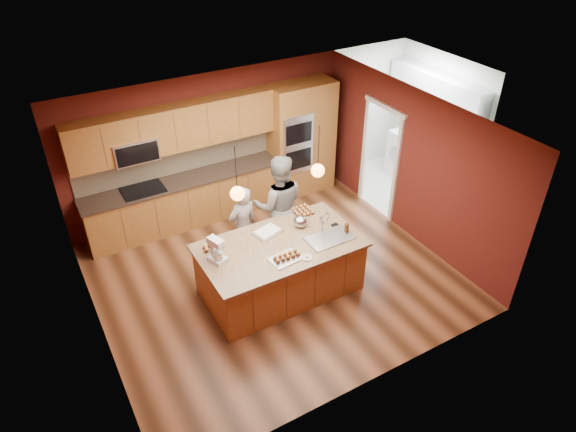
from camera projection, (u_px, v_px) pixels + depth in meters
floor at (273, 275)px, 8.54m from camera, size 5.50×5.50×0.00m
ceiling at (270, 125)px, 7.03m from camera, size 5.50×5.50×0.00m
wall_back at (208, 144)px, 9.58m from camera, size 5.50×0.00×5.50m
wall_front at (374, 309)px, 5.98m from camera, size 5.50×0.00×5.50m
wall_left at (85, 265)px, 6.65m from camera, size 0.00×5.00×5.00m
wall_right at (411, 165)px, 8.92m from camera, size 0.00×5.00×5.00m
cabinet_run at (181, 176)px, 9.32m from camera, size 3.74×0.64×2.30m
oven_column at (301, 139)px, 10.23m from camera, size 1.30×0.62×2.30m
doorway_trim at (379, 162)px, 9.65m from camera, size 0.08×1.11×2.20m
laundry_room at (436, 94)px, 10.11m from camera, size 2.60×2.70×2.70m
pendant_left at (237, 193)px, 6.87m from camera, size 0.20×0.20×0.80m
pendant_right at (318, 170)px, 7.40m from camera, size 0.20×0.20×0.80m
island at (281, 267)px, 8.00m from camera, size 2.46×1.38×1.29m
person_left at (243, 226)px, 8.45m from camera, size 0.58×0.43×1.46m
person_right at (279, 206)px, 8.63m from camera, size 1.09×0.98×1.83m
stand_mixer at (217, 251)px, 7.35m from camera, size 0.27×0.31×0.37m
sheet_cake at (267, 232)px, 7.98m from camera, size 0.48×0.40×0.05m
cooling_rack at (285, 259)px, 7.44m from camera, size 0.46×0.35×0.02m
mixing_bowl at (300, 221)px, 8.09m from camera, size 0.23×0.23×0.19m
plate at (307, 258)px, 7.47m from camera, size 0.16×0.16×0.01m
tumbler at (347, 228)px, 7.98m from camera, size 0.07×0.07×0.14m
phone at (334, 225)px, 8.17m from camera, size 0.13×0.08×0.01m
cupcakes_left at (214, 246)px, 7.66m from camera, size 0.34×0.17×0.08m
cupcakes_rack at (287, 256)px, 7.43m from camera, size 0.41×0.17×0.07m
cupcakes_right at (303, 211)px, 8.45m from camera, size 0.31×0.31×0.07m
washer at (434, 167)px, 10.55m from camera, size 0.72×0.74×1.06m
dryer at (406, 153)px, 11.14m from camera, size 0.63×0.65×0.99m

